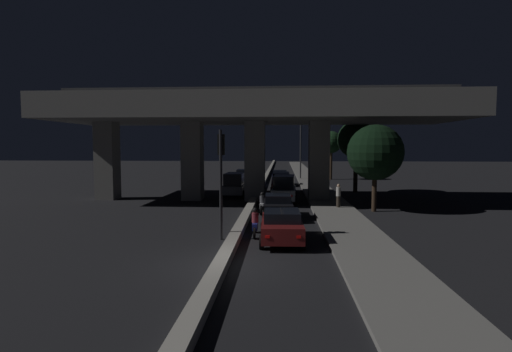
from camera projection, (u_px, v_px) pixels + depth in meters
ground_plane at (223, 265)px, 14.41m from camera, size 200.00×200.00×0.00m
median_divider at (264, 179)px, 49.23m from camera, size 0.52×126.00×0.36m
sidewalk_right at (315, 186)px, 41.92m from camera, size 2.89×126.00×0.16m
elevated_overpass at (251, 115)px, 31.20m from camera, size 31.05×10.46×8.92m
traffic_light_left_of_median at (221, 165)px, 18.20m from camera, size 0.30×0.49×5.03m
street_lamp at (298, 144)px, 51.03m from camera, size 2.67×0.32×7.71m
car_dark_red_lead at (282, 225)px, 17.84m from camera, size 2.02×4.17×1.44m
car_black_second at (278, 205)px, 23.77m from camera, size 1.93×4.00×1.44m
car_silver_third at (284, 189)px, 30.22m from camera, size 2.04×4.01×2.07m
car_dark_red_fourth at (281, 182)px, 36.72m from camera, size 1.86×4.41×1.87m
car_dark_blue_fifth at (280, 178)px, 43.67m from camera, size 1.87×4.25×1.66m
car_grey_lead_oncoming at (235, 184)px, 33.78m from camera, size 2.00×4.04×2.03m
car_grey_second_oncoming at (244, 176)px, 45.53m from camera, size 2.06×4.11×1.63m
motorcycle_blue_filtering_near at (255, 224)px, 19.07m from camera, size 0.33×1.89×1.36m
motorcycle_white_filtering_mid at (262, 204)px, 25.37m from camera, size 0.34×1.86×1.38m
pedestrian_on_sidewalk at (338, 195)px, 26.97m from camera, size 0.30×0.30×1.58m
roadside_tree_kerbside_near at (375, 153)px, 25.94m from camera, size 3.64×3.64×5.71m
roadside_tree_kerbside_mid at (356, 140)px, 36.85m from camera, size 3.48×3.48×6.67m
roadside_tree_kerbside_far at (331, 143)px, 50.85m from camera, size 2.82×2.82×6.21m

